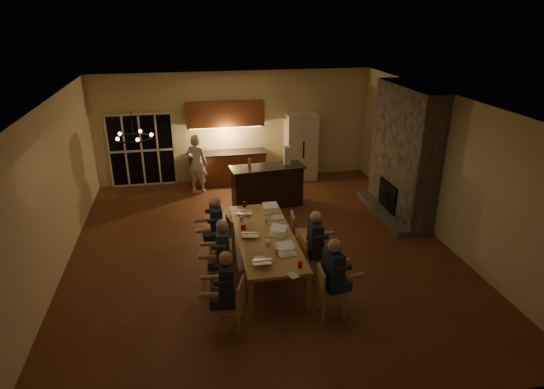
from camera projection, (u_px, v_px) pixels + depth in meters
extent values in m
plane|color=brown|center=(262.00, 250.00, 9.78)|extent=(9.00, 9.00, 0.00)
cube|color=#CAB98E|center=(235.00, 127.00, 13.27)|extent=(8.00, 0.04, 3.20)
cube|color=#CAB98E|center=(49.00, 195.00, 8.46)|extent=(0.04, 9.00, 3.20)
cube|color=#CAB98E|center=(443.00, 168.00, 9.88)|extent=(0.04, 9.00, 3.20)
cube|color=white|center=(261.00, 100.00, 8.56)|extent=(8.00, 9.00, 0.04)
cube|color=black|center=(142.00, 151.00, 12.96)|extent=(1.86, 0.08, 2.10)
cube|color=#696152|center=(404.00, 153.00, 10.92)|extent=(0.58, 2.50, 3.20)
cube|color=beige|center=(301.00, 147.00, 13.50)|extent=(0.90, 0.68, 2.00)
cube|color=tan|center=(265.00, 252.00, 8.94)|extent=(1.10, 2.99, 0.75)
cube|color=black|center=(267.00, 186.00, 11.77)|extent=(1.92, 0.84, 1.08)
imported|color=silver|center=(197.00, 163.00, 12.59)|extent=(0.71, 0.61, 1.65)
torus|color=black|center=(134.00, 138.00, 7.84)|extent=(0.63, 0.63, 0.03)
cylinder|color=silver|center=(268.00, 243.00, 8.40)|extent=(0.09, 0.09, 0.10)
cylinder|color=silver|center=(266.00, 221.00, 9.28)|extent=(0.07, 0.07, 0.10)
cylinder|color=silver|center=(242.00, 218.00, 9.38)|extent=(0.07, 0.07, 0.10)
cylinder|color=red|center=(300.00, 264.00, 7.69)|extent=(0.09, 0.09, 0.12)
cylinder|color=red|center=(244.00, 227.00, 9.00)|extent=(0.10, 0.10, 0.12)
cylinder|color=#B2B2B7|center=(277.00, 251.00, 8.10)|extent=(0.06, 0.06, 0.12)
cylinder|color=#3F0F0C|center=(244.00, 204.00, 10.03)|extent=(0.07, 0.07, 0.12)
cylinder|color=#B2B2B7|center=(282.00, 225.00, 9.05)|extent=(0.07, 0.07, 0.12)
cylinder|color=silver|center=(287.00, 249.00, 8.28)|extent=(0.23, 0.23, 0.02)
cylinder|color=silver|center=(259.00, 259.00, 7.93)|extent=(0.24, 0.24, 0.02)
cylinder|color=silver|center=(277.00, 218.00, 9.51)|extent=(0.28, 0.28, 0.02)
cube|color=white|center=(293.00, 275.00, 7.46)|extent=(0.20, 0.23, 0.01)
cylinder|color=#99999E|center=(249.00, 163.00, 11.43)|extent=(0.07, 0.07, 0.24)
cube|color=silver|center=(287.00, 156.00, 11.65)|extent=(0.16, 0.16, 0.47)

